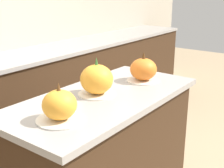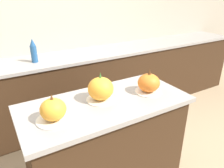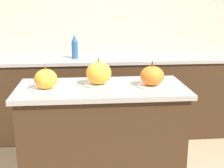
{
  "view_description": "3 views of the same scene",
  "coord_description": "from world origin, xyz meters",
  "px_view_note": "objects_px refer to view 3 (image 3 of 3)",
  "views": [
    {
      "loc": [
        -1.3,
        -1.03,
        1.54
      ],
      "look_at": [
        0.01,
        -0.04,
        1.01
      ],
      "focal_mm": 50.0,
      "sensor_mm": 36.0,
      "label": 1
    },
    {
      "loc": [
        -0.67,
        -1.22,
        1.7
      ],
      "look_at": [
        0.06,
        0.02,
        1.06
      ],
      "focal_mm": 35.0,
      "sensor_mm": 36.0,
      "label": 2
    },
    {
      "loc": [
        -0.12,
        -2.19,
        1.55
      ],
      "look_at": [
        0.07,
        -0.03,
        0.96
      ],
      "focal_mm": 50.0,
      "sensor_mm": 36.0,
      "label": 3
    }
  ],
  "objects_px": {
    "pumpkin_cake_left": "(46,80)",
    "bottle_tall": "(75,47)",
    "pumpkin_cake_center": "(99,74)",
    "pumpkin_cake_right": "(152,76)"
  },
  "relations": [
    {
      "from": "pumpkin_cake_left",
      "to": "bottle_tall",
      "type": "distance_m",
      "value": 1.31
    },
    {
      "from": "bottle_tall",
      "to": "pumpkin_cake_center",
      "type": "bearing_deg",
      "value": -80.44
    },
    {
      "from": "pumpkin_cake_left",
      "to": "pumpkin_cake_right",
      "type": "bearing_deg",
      "value": 1.46
    },
    {
      "from": "pumpkin_cake_left",
      "to": "pumpkin_cake_right",
      "type": "relative_size",
      "value": 1.06
    },
    {
      "from": "pumpkin_cake_left",
      "to": "pumpkin_cake_center",
      "type": "height_order",
      "value": "pumpkin_cake_center"
    },
    {
      "from": "pumpkin_cake_center",
      "to": "pumpkin_cake_right",
      "type": "bearing_deg",
      "value": -10.52
    },
    {
      "from": "pumpkin_cake_left",
      "to": "pumpkin_cake_center",
      "type": "bearing_deg",
      "value": 13.6
    },
    {
      "from": "pumpkin_cake_left",
      "to": "pumpkin_cake_right",
      "type": "distance_m",
      "value": 0.76
    },
    {
      "from": "pumpkin_cake_right",
      "to": "bottle_tall",
      "type": "height_order",
      "value": "bottle_tall"
    },
    {
      "from": "pumpkin_cake_left",
      "to": "pumpkin_cake_right",
      "type": "height_order",
      "value": "pumpkin_cake_right"
    }
  ]
}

